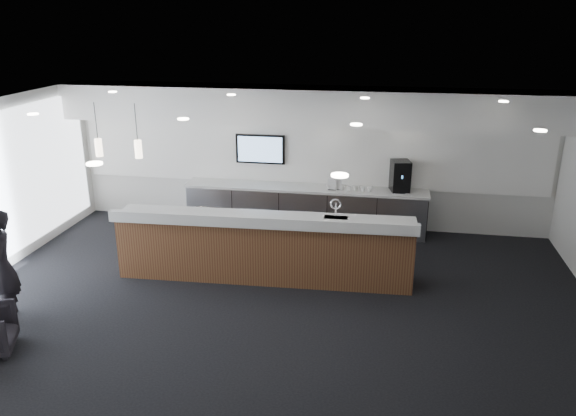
# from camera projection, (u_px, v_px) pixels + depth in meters

# --- Properties ---
(ground) EXTENTS (10.00, 10.00, 0.00)m
(ground) POSITION_uv_depth(u_px,v_px,m) (270.00, 315.00, 8.58)
(ground) COLOR black
(ground) RESTS_ON ground
(ceiling) EXTENTS (10.00, 8.00, 0.02)m
(ceiling) POSITION_uv_depth(u_px,v_px,m) (267.00, 119.00, 7.60)
(ceiling) COLOR black
(ceiling) RESTS_ON back_wall
(back_wall) EXTENTS (10.00, 0.02, 3.00)m
(back_wall) POSITION_uv_depth(u_px,v_px,m) (308.00, 157.00, 11.81)
(back_wall) COLOR silver
(back_wall) RESTS_ON ground
(soffit_bulkhead) EXTENTS (10.00, 0.90, 0.70)m
(soffit_bulkhead) POSITION_uv_depth(u_px,v_px,m) (305.00, 105.00, 11.01)
(soffit_bulkhead) COLOR white
(soffit_bulkhead) RESTS_ON back_wall
(alcove_panel) EXTENTS (9.80, 0.06, 1.40)m
(alcove_panel) POSITION_uv_depth(u_px,v_px,m) (308.00, 153.00, 11.75)
(alcove_panel) COLOR white
(alcove_panel) RESTS_ON back_wall
(back_credenza) EXTENTS (5.06, 0.66, 0.95)m
(back_credenza) POSITION_uv_depth(u_px,v_px,m) (305.00, 208.00, 11.81)
(back_credenza) COLOR #9C9EA5
(back_credenza) RESTS_ON ground
(wall_tv) EXTENTS (1.05, 0.08, 0.62)m
(wall_tv) POSITION_uv_depth(u_px,v_px,m) (260.00, 149.00, 11.84)
(wall_tv) COLOR black
(wall_tv) RESTS_ON back_wall
(pendant_left) EXTENTS (0.12, 0.12, 0.30)m
(pendant_left) POSITION_uv_depth(u_px,v_px,m) (132.00, 153.00, 8.98)
(pendant_left) COLOR #F9E1C2
(pendant_left) RESTS_ON ceiling
(pendant_right) EXTENTS (0.12, 0.12, 0.30)m
(pendant_right) POSITION_uv_depth(u_px,v_px,m) (91.00, 151.00, 9.10)
(pendant_right) COLOR #F9E1C2
(pendant_right) RESTS_ON ceiling
(ceiling_can_lights) EXTENTS (7.00, 5.00, 0.02)m
(ceiling_can_lights) POSITION_uv_depth(u_px,v_px,m) (268.00, 122.00, 7.61)
(ceiling_can_lights) COLOR white
(ceiling_can_lights) RESTS_ON ceiling
(service_counter) EXTENTS (5.11, 1.05, 1.49)m
(service_counter) POSITION_uv_depth(u_px,v_px,m) (264.00, 247.00, 9.60)
(service_counter) COLOR #4A2818
(service_counter) RESTS_ON ground
(coffee_machine) EXTENTS (0.44, 0.52, 0.63)m
(coffee_machine) POSITION_uv_depth(u_px,v_px,m) (400.00, 176.00, 11.31)
(coffee_machine) COLOR black
(coffee_machine) RESTS_ON back_credenza
(info_sign_left) EXTENTS (0.15, 0.05, 0.21)m
(info_sign_left) POSITION_uv_depth(u_px,v_px,m) (338.00, 185.00, 11.43)
(info_sign_left) COLOR silver
(info_sign_left) RESTS_ON back_credenza
(info_sign_right) EXTENTS (0.18, 0.04, 0.24)m
(info_sign_right) POSITION_uv_depth(u_px,v_px,m) (332.00, 184.00, 11.41)
(info_sign_right) COLOR silver
(info_sign_right) RESTS_ON back_credenza
(lounge_guest) EXTENTS (0.68, 0.74, 1.70)m
(lounge_guest) POSITION_uv_depth(u_px,v_px,m) (2.00, 267.00, 8.22)
(lounge_guest) COLOR black
(lounge_guest) RESTS_ON ground
(cup_0) EXTENTS (0.10, 0.10, 0.10)m
(cup_0) POSITION_uv_depth(u_px,v_px,m) (370.00, 189.00, 11.33)
(cup_0) COLOR white
(cup_0) RESTS_ON back_credenza
(cup_1) EXTENTS (0.14, 0.14, 0.10)m
(cup_1) POSITION_uv_depth(u_px,v_px,m) (363.00, 189.00, 11.36)
(cup_1) COLOR white
(cup_1) RESTS_ON back_credenza
(cup_2) EXTENTS (0.13, 0.13, 0.10)m
(cup_2) POSITION_uv_depth(u_px,v_px,m) (356.00, 189.00, 11.38)
(cup_2) COLOR white
(cup_2) RESTS_ON back_credenza
(cup_3) EXTENTS (0.13, 0.13, 0.10)m
(cup_3) POSITION_uv_depth(u_px,v_px,m) (349.00, 188.00, 11.40)
(cup_3) COLOR white
(cup_3) RESTS_ON back_credenza
(cup_4) EXTENTS (0.14, 0.14, 0.10)m
(cup_4) POSITION_uv_depth(u_px,v_px,m) (342.00, 188.00, 11.42)
(cup_4) COLOR white
(cup_4) RESTS_ON back_credenza
(cup_5) EXTENTS (0.11, 0.11, 0.10)m
(cup_5) POSITION_uv_depth(u_px,v_px,m) (335.00, 187.00, 11.45)
(cup_5) COLOR white
(cup_5) RESTS_ON back_credenza
(cup_6) EXTENTS (0.14, 0.14, 0.10)m
(cup_6) POSITION_uv_depth(u_px,v_px,m) (328.00, 187.00, 11.47)
(cup_6) COLOR white
(cup_6) RESTS_ON back_credenza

